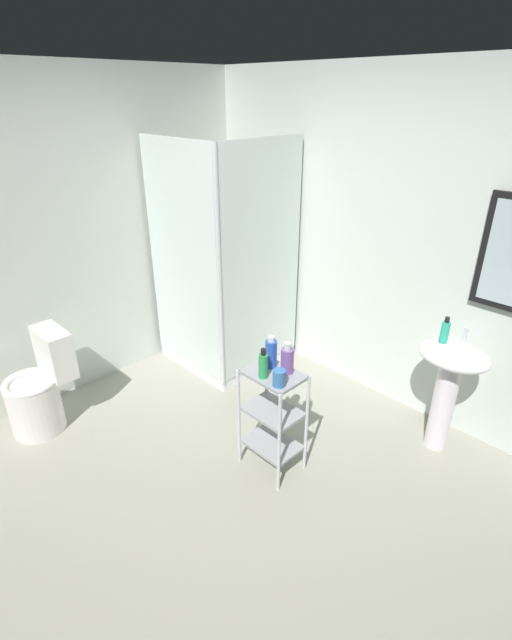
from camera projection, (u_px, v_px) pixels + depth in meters
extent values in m
cube|color=gray|center=(210.00, 508.00, 2.86)|extent=(4.20, 4.20, 0.02)
cube|color=silver|center=(394.00, 247.00, 3.46)|extent=(4.20, 0.10, 2.50)
cube|color=silver|center=(45.00, 247.00, 3.47)|extent=(0.10, 4.20, 2.50)
cube|color=white|center=(228.00, 349.00, 4.49)|extent=(0.90, 0.90, 0.10)
cube|color=silver|center=(183.00, 262.00, 3.76)|extent=(0.90, 0.02, 1.90)
cube|color=silver|center=(261.00, 262.00, 3.76)|extent=(0.02, 0.90, 1.90)
cylinder|color=silver|center=(219.00, 276.00, 3.47)|extent=(0.04, 0.04, 1.90)
cylinder|color=silver|center=(228.00, 345.00, 4.47)|extent=(0.08, 0.08, 0.00)
cylinder|color=white|center=(443.00, 406.00, 3.21)|extent=(0.15, 0.15, 0.68)
ellipsoid|color=white|center=(454.00, 356.00, 3.03)|extent=(0.46, 0.37, 0.13)
cylinder|color=silver|center=(465.00, 334.00, 3.05)|extent=(0.03, 0.03, 0.10)
cylinder|color=white|center=(36.00, 407.00, 3.43)|extent=(0.37, 0.37, 0.40)
torus|color=white|center=(29.00, 382.00, 3.34)|extent=(0.37, 0.37, 0.04)
cube|color=white|center=(54.00, 352.00, 3.40)|extent=(0.35, 0.17, 0.36)
cylinder|color=silver|center=(239.00, 418.00, 3.05)|extent=(0.02, 0.02, 0.74)
cylinder|color=silver|center=(279.00, 444.00, 2.82)|extent=(0.02, 0.02, 0.74)
cylinder|color=silver|center=(266.00, 401.00, 3.21)|extent=(0.02, 0.02, 0.74)
cylinder|color=silver|center=(306.00, 425.00, 2.98)|extent=(0.02, 0.02, 0.74)
cube|color=#99999E|center=(272.00, 444.00, 3.10)|extent=(0.36, 0.26, 0.02)
cube|color=#99999E|center=(272.00, 411.00, 2.98)|extent=(0.36, 0.26, 0.02)
cube|color=#99999E|center=(273.00, 374.00, 2.86)|extent=(0.36, 0.26, 0.02)
cylinder|color=#2DBC99|center=(445.00, 332.00, 3.03)|extent=(0.05, 0.05, 0.14)
cylinder|color=black|center=(447.00, 320.00, 2.99)|extent=(0.03, 0.03, 0.04)
cylinder|color=blue|center=(271.00, 354.00, 2.88)|extent=(0.07, 0.07, 0.18)
cylinder|color=white|center=(271.00, 339.00, 2.84)|extent=(0.04, 0.04, 0.04)
cylinder|color=#7B549F|center=(287.00, 361.00, 2.82)|extent=(0.08, 0.08, 0.16)
cylinder|color=silver|center=(288.00, 346.00, 2.78)|extent=(0.04, 0.04, 0.04)
cylinder|color=green|center=(263.00, 366.00, 2.78)|extent=(0.06, 0.06, 0.16)
cylinder|color=black|center=(263.00, 352.00, 2.74)|extent=(0.03, 0.03, 0.04)
cylinder|color=#3870B2|center=(279.00, 378.00, 2.71)|extent=(0.08, 0.08, 0.10)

